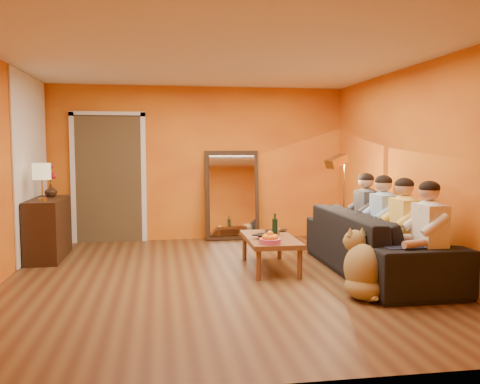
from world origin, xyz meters
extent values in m
cube|color=brown|center=(0.00, 0.00, 0.00)|extent=(5.00, 5.50, 0.00)
cube|color=white|center=(0.00, 0.00, 2.60)|extent=(5.00, 5.50, 0.00)
cube|color=orange|center=(0.00, 2.75, 1.30)|extent=(5.00, 0.00, 2.60)
cube|color=orange|center=(2.50, 0.00, 1.30)|extent=(0.00, 5.50, 2.60)
cube|color=white|center=(-2.48, 1.75, 1.30)|extent=(0.02, 1.90, 2.58)
cube|color=#3F2D19|center=(-1.50, 2.83, 1.05)|extent=(1.06, 0.30, 2.10)
cube|color=white|center=(-2.07, 2.71, 1.05)|extent=(0.08, 0.06, 2.20)
cube|color=white|center=(-0.93, 2.71, 1.05)|extent=(0.08, 0.06, 2.20)
cube|color=white|center=(-1.50, 2.71, 2.12)|extent=(1.22, 0.06, 0.08)
cube|color=#332211|center=(0.55, 2.63, 0.76)|extent=(0.92, 0.27, 1.51)
cube|color=white|center=(0.55, 2.59, 0.76)|extent=(0.78, 0.21, 1.35)
cube|color=#332211|center=(-2.24, 1.55, 0.42)|extent=(0.44, 1.18, 0.85)
imported|color=black|center=(2.00, -0.02, 0.39)|extent=(2.66, 1.04, 0.78)
cylinder|color=black|center=(0.78, 0.36, 0.58)|extent=(0.07, 0.07, 0.31)
imported|color=#B27F3F|center=(0.85, 0.53, 0.46)|extent=(0.12, 0.12, 0.09)
imported|color=black|center=(0.91, 0.76, 0.43)|extent=(0.35, 0.25, 0.03)
imported|color=#332211|center=(0.55, 0.21, 0.43)|extent=(0.18, 0.23, 0.02)
imported|color=#B1141A|center=(0.56, 0.22, 0.45)|extent=(0.22, 0.28, 0.02)
imported|color=black|center=(0.55, 0.20, 0.47)|extent=(0.29, 0.30, 0.02)
imported|color=#332211|center=(-2.24, 1.80, 0.94)|extent=(0.18, 0.18, 0.18)
camera|label=1|loc=(-0.67, -5.91, 1.57)|focal=38.00mm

